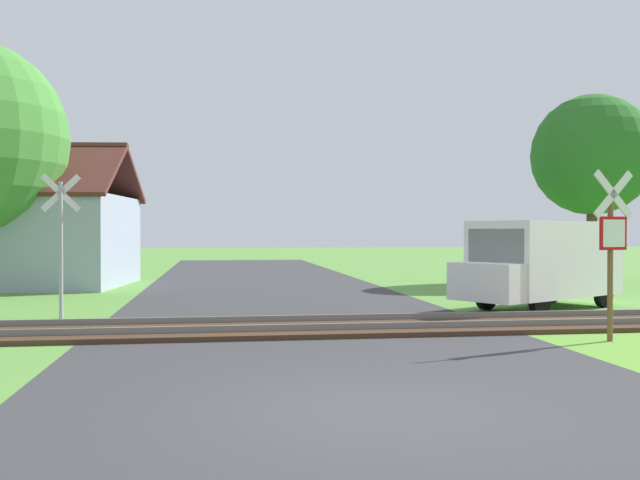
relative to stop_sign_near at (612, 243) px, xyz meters
name	(u,v)px	position (x,y,z in m)	size (l,w,h in m)	color
ground_plane	(373,412)	(-5.33, -4.27, -1.77)	(160.00, 160.00, 0.00)	#5B933D
road_asphalt	(342,375)	(-5.33, -2.27, -1.77)	(8.31, 80.00, 0.01)	#38383A
rail_track	(302,327)	(-5.33, 2.26, -1.72)	(60.00, 2.60, 0.22)	#422D1E
stop_sign_near	(612,243)	(0.00, 0.00, 0.00)	(0.86, 0.23, 3.09)	brown
crossing_sign_far	(61,235)	(-10.53, 4.93, 0.13)	(0.87, 0.18, 3.30)	#9E9EA5
house	(17,237)	(-14.20, 15.24, 0.02)	(8.59, 7.16, 5.22)	#99A3B7
tree_far	(592,155)	(7.48, 14.09, 3.18)	(4.68, 4.68, 7.32)	#513823
mail_truck	(542,261)	(1.19, 5.25, -0.54)	(5.16, 4.10, 2.24)	white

